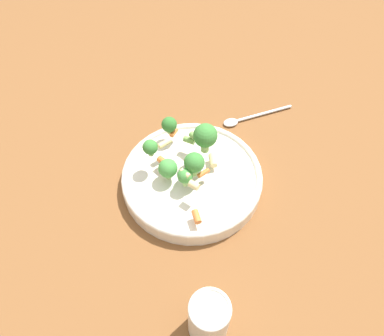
{
  "coord_description": "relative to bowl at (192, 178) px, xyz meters",
  "views": [
    {
      "loc": [
        0.15,
        0.43,
        0.64
      ],
      "look_at": [
        0.0,
        0.0,
        0.05
      ],
      "focal_mm": 35.0,
      "sensor_mm": 36.0,
      "label": 1
    }
  ],
  "objects": [
    {
      "name": "ground_plane",
      "position": [
        0.0,
        0.0,
        -0.02
      ],
      "size": [
        3.0,
        3.0,
        0.0
      ],
      "primitive_type": "plane",
      "color": "brown"
    },
    {
      "name": "bowl",
      "position": [
        0.0,
        0.0,
        0.0
      ],
      "size": [
        0.29,
        0.29,
        0.04
      ],
      "color": "silver",
      "rests_on": "ground_plane"
    },
    {
      "name": "pasta_salad",
      "position": [
        0.01,
        -0.02,
        0.07
      ],
      "size": [
        0.14,
        0.24,
        0.1
      ],
      "color": "#8CB766",
      "rests_on": "bowl"
    },
    {
      "name": "cup",
      "position": [
        0.07,
        0.28,
        0.03
      ],
      "size": [
        0.06,
        0.06,
        0.1
      ],
      "color": "silver",
      "rests_on": "ground_plane"
    },
    {
      "name": "spoon",
      "position": [
        -0.18,
        -0.13,
        -0.01
      ],
      "size": [
        0.18,
        0.03,
        0.01
      ],
      "rotation": [
        0.0,
        0.0,
        6.31
      ],
      "color": "silver",
      "rests_on": "ground_plane"
    }
  ]
}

